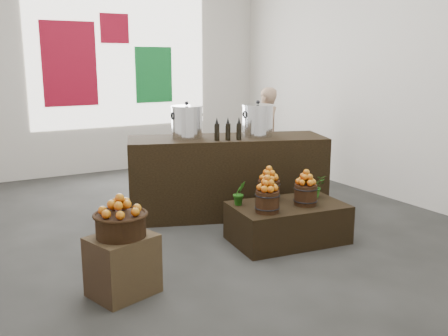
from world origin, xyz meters
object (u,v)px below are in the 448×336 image
counter (227,176)px  shopper (266,135)px  crate (123,265)px  stock_pot_left (187,123)px  display_table (288,222)px  wicker_basket (121,225)px  stock_pot_center (258,121)px

counter → shopper: shopper is taller
crate → stock_pot_left: (1.43, 1.70, 0.94)m
display_table → counter: counter is taller
stock_pot_left → shopper: bearing=29.6°
shopper → wicker_basket: bearing=23.3°
stock_pot_left → shopper: size_ratio=0.25×
display_table → shopper: (1.38, 2.47, 0.56)m
display_table → stock_pot_center: 1.48m
counter → shopper: size_ratio=1.61×
wicker_basket → stock_pot_left: 2.30m
crate → shopper: 4.42m
display_table → shopper: bearing=67.5°
crate → counter: (1.91, 1.53, 0.25)m
display_table → stock_pot_left: 1.78m
wicker_basket → shopper: 4.40m
stock_pot_center → counter: bearing=160.1°
wicker_basket → counter: counter is taller
stock_pot_left → counter: bearing=-19.9°
crate → stock_pot_center: (2.28, 1.40, 0.94)m
crate → stock_pot_center: size_ratio=1.36×
wicker_basket → stock_pot_left: bearing=49.9°
crate → wicker_basket: size_ratio=1.25×
stock_pot_center → shopper: (1.10, 1.41, -0.44)m
display_table → stock_pot_center: (0.29, 1.06, 0.99)m
crate → counter: 2.46m
stock_pot_center → wicker_basket: bearing=-148.5°
crate → display_table: bearing=9.7°
wicker_basket → display_table: (2.00, 0.34, -0.40)m
display_table → shopper: 2.89m
crate → counter: bearing=38.7°
wicker_basket → counter: (1.91, 1.53, -0.11)m
wicker_basket → counter: 2.45m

